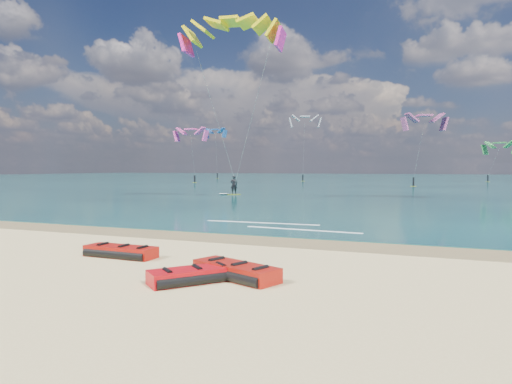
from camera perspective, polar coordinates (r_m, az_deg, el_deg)
ground at (r=54.60m, az=11.31°, el=-0.03°), size 320.00×320.00×0.00m
wet_sand_strip at (r=19.46m, az=-8.49°, el=-5.44°), size 320.00×2.40×0.01m
sea at (r=118.09m, az=16.82°, el=1.53°), size 320.00×200.00×0.04m
packed_kite_left at (r=15.41m, az=-16.54°, el=-7.79°), size 2.64×1.19×0.42m
packed_kite_mid at (r=12.05m, az=-2.54°, el=-10.71°), size 2.97×2.15×0.45m
packed_kite_right at (r=11.74m, az=-7.89°, el=-11.10°), size 2.42×2.57×0.41m
kitesurfer_main at (r=43.86m, az=-2.88°, el=10.68°), size 11.47×10.51×17.07m
shoreline_foam at (r=22.22m, az=3.00°, el=-4.25°), size 8.45×2.35×0.01m
distant_kites at (r=89.36m, az=10.29°, el=4.69°), size 81.77×40.32×13.20m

